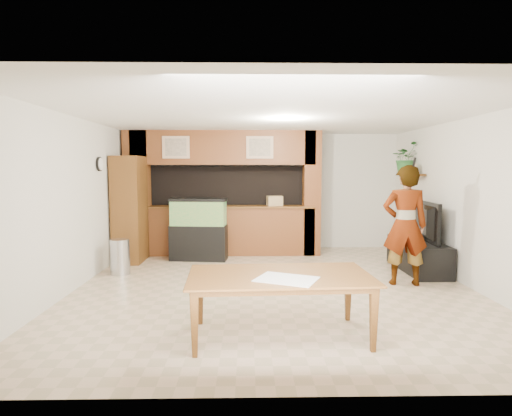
{
  "coord_description": "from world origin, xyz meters",
  "views": [
    {
      "loc": [
        -0.39,
        -6.5,
        1.82
      ],
      "look_at": [
        -0.26,
        0.6,
        1.16
      ],
      "focal_mm": 30.0,
      "sensor_mm": 36.0,
      "label": 1
    }
  ],
  "objects_px": {
    "aquarium": "(199,230)",
    "pantry_cabinet": "(130,209)",
    "dining_table": "(280,307)",
    "television": "(419,221)",
    "person": "(405,225)"
  },
  "relations": [
    {
      "from": "aquarium",
      "to": "pantry_cabinet",
      "type": "bearing_deg",
      "value": -169.76
    },
    {
      "from": "dining_table",
      "to": "television",
      "type": "bearing_deg",
      "value": 45.32
    },
    {
      "from": "television",
      "to": "person",
      "type": "xyz_separation_m",
      "value": [
        -0.59,
        -0.91,
        0.05
      ]
    },
    {
      "from": "pantry_cabinet",
      "to": "dining_table",
      "type": "height_order",
      "value": "pantry_cabinet"
    },
    {
      "from": "person",
      "to": "aquarium",
      "type": "bearing_deg",
      "value": -21.77
    },
    {
      "from": "television",
      "to": "person",
      "type": "relative_size",
      "value": 0.65
    },
    {
      "from": "pantry_cabinet",
      "to": "person",
      "type": "distance_m",
      "value": 5.08
    },
    {
      "from": "dining_table",
      "to": "person",
      "type": "bearing_deg",
      "value": 42.11
    },
    {
      "from": "television",
      "to": "person",
      "type": "distance_m",
      "value": 1.09
    },
    {
      "from": "pantry_cabinet",
      "to": "aquarium",
      "type": "relative_size",
      "value": 1.67
    },
    {
      "from": "aquarium",
      "to": "television",
      "type": "height_order",
      "value": "television"
    },
    {
      "from": "pantry_cabinet",
      "to": "dining_table",
      "type": "bearing_deg",
      "value": -55.81
    },
    {
      "from": "aquarium",
      "to": "dining_table",
      "type": "height_order",
      "value": "aquarium"
    },
    {
      "from": "television",
      "to": "person",
      "type": "bearing_deg",
      "value": 150.97
    },
    {
      "from": "aquarium",
      "to": "dining_table",
      "type": "bearing_deg",
      "value": -65.74
    }
  ]
}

